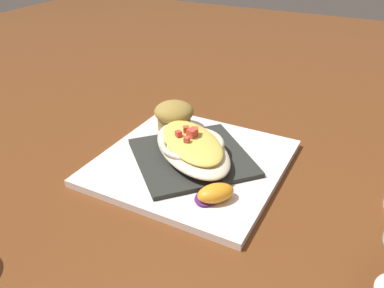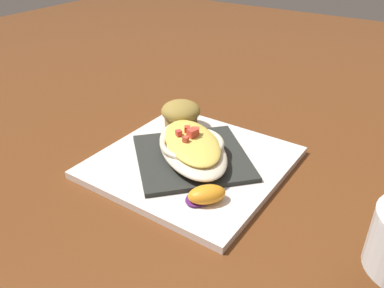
{
  "view_description": "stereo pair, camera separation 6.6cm",
  "coord_description": "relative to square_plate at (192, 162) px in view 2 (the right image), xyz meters",
  "views": [
    {
      "loc": [
        -0.51,
        -0.26,
        0.37
      ],
      "look_at": [
        0.0,
        0.0,
        0.04
      ],
      "focal_mm": 36.74,
      "sensor_mm": 36.0,
      "label": 1
    },
    {
      "loc": [
        -0.47,
        -0.31,
        0.37
      ],
      "look_at": [
        0.0,
        0.0,
        0.04
      ],
      "focal_mm": 36.74,
      "sensor_mm": 36.0,
      "label": 2
    }
  ],
  "objects": [
    {
      "name": "ground_plane",
      "position": [
        0.0,
        0.0,
        -0.01
      ],
      "size": [
        2.6,
        2.6,
        0.0
      ],
      "primitive_type": "plane",
      "color": "brown"
    },
    {
      "name": "square_plate",
      "position": [
        0.0,
        0.0,
        0.0
      ],
      "size": [
        0.3,
        0.3,
        0.01
      ],
      "primitive_type": "cube",
      "rotation": [
        0.0,
        0.0,
        -0.02
      ],
      "color": "white",
      "rests_on": "ground_plane"
    },
    {
      "name": "gratin_dish",
      "position": [
        0.0,
        0.0,
        0.03
      ],
      "size": [
        0.21,
        0.22,
        0.05
      ],
      "color": "beige",
      "rests_on": "folded_napkin"
    },
    {
      "name": "folded_napkin",
      "position": [
        0.0,
        0.0,
        0.01
      ],
      "size": [
        0.26,
        0.26,
        0.01
      ],
      "primitive_type": "cube",
      "rotation": [
        0.0,
        0.0,
        0.8
      ],
      "color": "#2A2C28",
      "rests_on": "square_plate"
    },
    {
      "name": "muffin",
      "position": [
        0.08,
        0.08,
        0.04
      ],
      "size": [
        0.08,
        0.08,
        0.06
      ],
      "color": "olive",
      "rests_on": "square_plate"
    },
    {
      "name": "orange_garnish",
      "position": [
        -0.08,
        -0.08,
        0.02
      ],
      "size": [
        0.06,
        0.06,
        0.03
      ],
      "color": "#4F1E60",
      "rests_on": "square_plate"
    }
  ]
}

